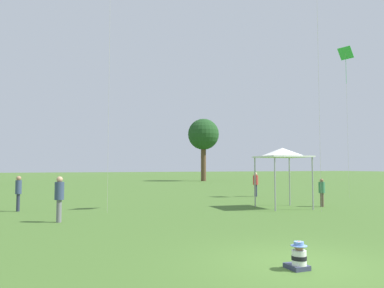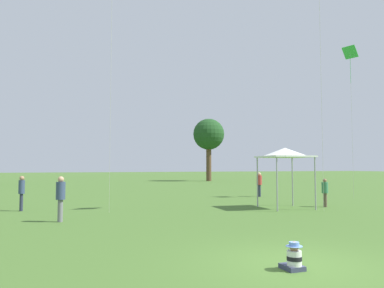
{
  "view_description": "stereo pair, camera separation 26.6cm",
  "coord_description": "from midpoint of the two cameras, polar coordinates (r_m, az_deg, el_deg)",
  "views": [
    {
      "loc": [
        -5.63,
        -6.97,
        2.2
      ],
      "look_at": [
        -0.11,
        6.1,
        3.07
      ],
      "focal_mm": 35.0,
      "sensor_mm": 36.0,
      "label": 1
    },
    {
      "loc": [
        -5.38,
        -7.07,
        2.2
      ],
      "look_at": [
        -0.11,
        6.1,
        3.07
      ],
      "focal_mm": 35.0,
      "sensor_mm": 36.0,
      "label": 2
    }
  ],
  "objects": [
    {
      "name": "seated_toddler",
      "position": [
        8.65,
        15.03,
        -16.36
      ],
      "size": [
        0.4,
        0.51,
        0.61
      ],
      "rotation": [
        0.0,
        0.0,
        -0.03
      ],
      "color": "#383D56",
      "rests_on": "ground"
    },
    {
      "name": "person_standing_3",
      "position": [
        20.61,
        -25.27,
        -6.31
      ],
      "size": [
        0.4,
        0.4,
        1.75
      ],
      "rotation": [
        0.0,
        0.0,
        3.65
      ],
      "color": "#282D42",
      "rests_on": "ground"
    },
    {
      "name": "person_standing_4",
      "position": [
        22.02,
        18.84,
        -6.66
      ],
      "size": [
        0.41,
        0.41,
        1.55
      ],
      "rotation": [
        0.0,
        0.0,
        0.23
      ],
      "color": "brown",
      "rests_on": "ground"
    },
    {
      "name": "person_standing_1",
      "position": [
        15.98,
        -20.02,
        -7.28
      ],
      "size": [
        0.51,
        0.51,
        1.82
      ],
      "rotation": [
        0.0,
        0.0,
        3.76
      ],
      "color": "slate",
      "rests_on": "ground"
    },
    {
      "name": "person_standing_2",
      "position": [
        28.26,
        9.4,
        -5.76
      ],
      "size": [
        0.54,
        0.54,
        1.79
      ],
      "rotation": [
        0.0,
        0.0,
        5.54
      ],
      "color": "#282D42",
      "rests_on": "ground"
    },
    {
      "name": "canopy_tent",
      "position": [
        20.65,
        13.25,
        -1.39
      ],
      "size": [
        2.66,
        2.66,
        3.22
      ],
      "rotation": [
        0.0,
        0.0,
        -0.1
      ],
      "color": "white",
      "rests_on": "ground"
    },
    {
      "name": "kite_1",
      "position": [
        29.89,
        22.14,
        12.02
      ],
      "size": [
        0.88,
        1.1,
        10.82
      ],
      "rotation": [
        0.0,
        0.0,
        1.1
      ],
      "color": "green",
      "rests_on": "ground"
    },
    {
      "name": "distant_tree_0",
      "position": [
        58.62,
        1.62,
        1.37
      ],
      "size": [
        4.87,
        4.87,
        9.74
      ],
      "color": "brown",
      "rests_on": "ground"
    },
    {
      "name": "ground_plane",
      "position": [
        9.19,
        15.46,
        -17.24
      ],
      "size": [
        300.0,
        300.0,
        0.0
      ],
      "primitive_type": "plane",
      "color": "#426628"
    }
  ]
}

